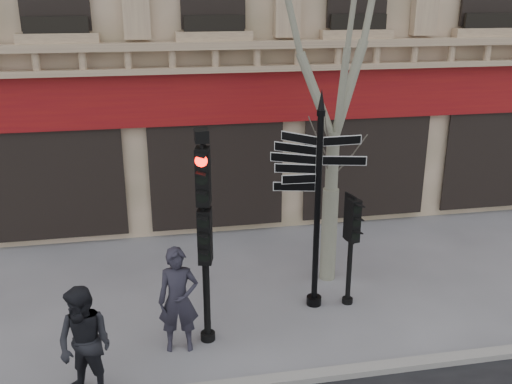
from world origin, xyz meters
The scene contains 8 objects.
ground centered at (0.00, 0.00, 0.00)m, with size 80.00×80.00×0.00m, color slate.
kerb centered at (0.00, -1.40, 0.06)m, with size 80.00×0.25×0.12m, color gray.
fingerpost centered at (1.46, 0.91, 2.95)m, with size 2.41×2.41×4.40m.
traffic_signal_main centered at (-0.80, 0.06, 2.49)m, with size 0.49×0.40×3.94m.
traffic_signal_secondary centered at (2.15, 0.83, 1.59)m, with size 0.43×0.34×2.28m.
plane_tree centered at (2.07, 1.95, 5.69)m, with size 3.05×3.05×8.10m.
pedestrian_a centered at (-1.31, -0.11, 0.97)m, with size 0.71×0.47×1.94m, color #24232E.
pedestrian_b centered at (-2.78, -1.15, 0.95)m, with size 0.92×0.72×1.90m, color black.
Camera 1 is at (-1.61, -8.91, 6.02)m, focal length 40.00 mm.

